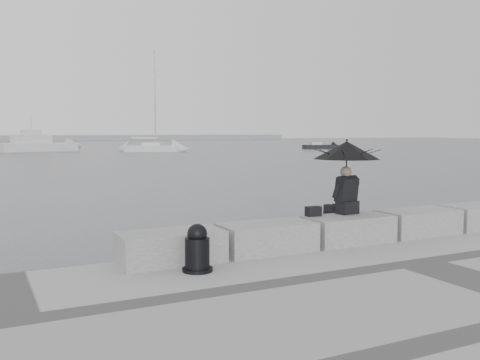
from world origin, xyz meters
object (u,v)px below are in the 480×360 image
mooring_bollard (197,252)px  sailboat_right (152,148)px  motor_cruiser (39,145)px  small_motorboat (320,147)px  seated_person (347,159)px

mooring_bollard → sailboat_right: sailboat_right is taller
mooring_bollard → motor_cruiser: bearing=85.9°
motor_cruiser → small_motorboat: size_ratio=1.76×
sailboat_right → motor_cruiser: size_ratio=1.33×
small_motorboat → mooring_bollard: bearing=-115.8°
seated_person → sailboat_right: 60.05m
mooring_bollard → small_motorboat: mooring_bollard is taller
mooring_bollard → small_motorboat: size_ratio=0.13×
seated_person → motor_cruiser: 66.00m
sailboat_right → motor_cruiser: sailboat_right is taller
mooring_bollard → small_motorboat: (44.20, 59.95, -0.48)m
sailboat_right → seated_person: bearing=-73.2°
sailboat_right → motor_cruiser: 14.97m
motor_cruiser → small_motorboat: 39.99m
small_motorboat → seated_person: bearing=-114.1°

